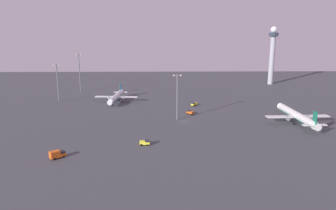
% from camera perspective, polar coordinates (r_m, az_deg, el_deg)
% --- Properties ---
extents(ground_plane, '(416.00, 416.00, 0.00)m').
position_cam_1_polar(ground_plane, '(167.07, 3.00, -2.97)').
color(ground_plane, '#424449').
extents(control_tower, '(8.00, 8.00, 49.89)m').
position_cam_1_polar(control_tower, '(294.72, 18.15, 9.02)').
color(control_tower, '#A8A8B2').
rests_on(control_tower, ground).
extents(airplane_terminal_side, '(32.47, 41.72, 10.70)m').
position_cam_1_polar(airplane_terminal_side, '(175.25, 22.08, -1.80)').
color(airplane_terminal_side, silver).
rests_on(airplane_terminal_side, ground).
extents(airplane_near_gate, '(28.58, 36.68, 9.40)m').
position_cam_1_polar(airplane_near_gate, '(214.50, -9.26, 1.48)').
color(airplane_near_gate, white).
rests_on(airplane_near_gate, ground).
extents(maintenance_van, '(4.18, 2.08, 2.25)m').
position_cam_1_polar(maintenance_van, '(133.39, -4.14, -6.69)').
color(maintenance_van, yellow).
rests_on(maintenance_van, ground).
extents(cargo_loader, '(4.31, 4.32, 2.25)m').
position_cam_1_polar(cargo_loader, '(181.24, 3.94, -1.31)').
color(cargo_loader, '#D85919').
rests_on(cargo_loader, ground).
extents(catering_truck, '(5.78, 5.51, 3.05)m').
position_cam_1_polar(catering_truck, '(126.74, -19.21, -8.31)').
color(catering_truck, '#D85919').
rests_on(catering_truck, ground).
extents(baggage_tractor, '(4.29, 4.33, 2.25)m').
position_cam_1_polar(baggage_tractor, '(201.86, 4.68, 0.18)').
color(baggage_tractor, yellow).
rests_on(baggage_tractor, ground).
extents(apron_light_central, '(4.80, 0.90, 29.46)m').
position_cam_1_polar(apron_light_central, '(253.24, -15.55, 5.94)').
color(apron_light_central, slate).
rests_on(apron_light_central, ground).
extents(apron_light_east, '(4.80, 0.90, 24.37)m').
position_cam_1_polar(apron_light_east, '(166.92, 1.66, 1.98)').
color(apron_light_east, slate).
rests_on(apron_light_east, ground).
extents(apron_light_west, '(4.80, 0.90, 25.10)m').
position_cam_1_polar(apron_light_west, '(222.14, -19.14, 4.16)').
color(apron_light_west, slate).
rests_on(apron_light_west, ground).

